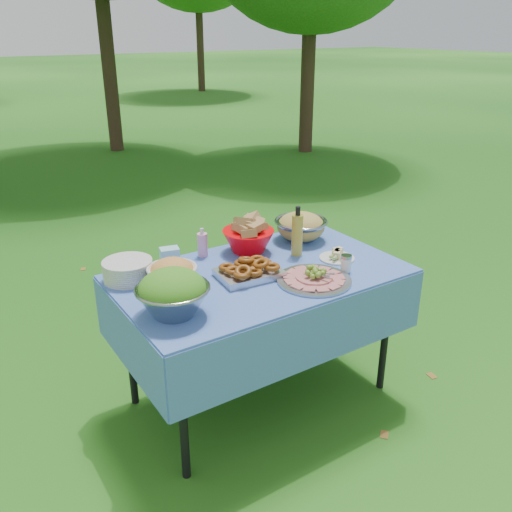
% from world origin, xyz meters
% --- Properties ---
extents(ground, '(80.00, 80.00, 0.00)m').
position_xyz_m(ground, '(0.00, 0.00, 0.00)').
color(ground, '#0A390A').
rests_on(ground, ground).
extents(picnic_table, '(1.46, 0.86, 0.76)m').
position_xyz_m(picnic_table, '(0.00, 0.00, 0.38)').
color(picnic_table, '#83B4FD').
rests_on(picnic_table, ground).
extents(salad_bowl, '(0.40, 0.40, 0.21)m').
position_xyz_m(salad_bowl, '(-0.56, -0.16, 0.87)').
color(salad_bowl, '#969A9E').
rests_on(salad_bowl, picnic_table).
extents(pasta_bowl_white, '(0.24, 0.24, 0.13)m').
position_xyz_m(pasta_bowl_white, '(-0.44, 0.12, 0.83)').
color(pasta_bowl_white, silver).
rests_on(pasta_bowl_white, picnic_table).
extents(plate_stack, '(0.30, 0.30, 0.10)m').
position_xyz_m(plate_stack, '(-0.60, 0.29, 0.81)').
color(plate_stack, silver).
rests_on(plate_stack, picnic_table).
extents(wipes_box, '(0.11, 0.09, 0.09)m').
position_xyz_m(wipes_box, '(-0.34, 0.36, 0.81)').
color(wipes_box, '#9CDAED').
rests_on(wipes_box, picnic_table).
extents(sanitizer_bottle, '(0.07, 0.07, 0.16)m').
position_xyz_m(sanitizer_bottle, '(-0.14, 0.36, 0.84)').
color(sanitizer_bottle, '#ED96C4').
rests_on(sanitizer_bottle, picnic_table).
extents(bread_bowl, '(0.31, 0.31, 0.19)m').
position_xyz_m(bread_bowl, '(0.10, 0.28, 0.86)').
color(bread_bowl, '#F7020A').
rests_on(bread_bowl, picnic_table).
extents(pasta_bowl_steel, '(0.38, 0.38, 0.16)m').
position_xyz_m(pasta_bowl_steel, '(0.46, 0.27, 0.84)').
color(pasta_bowl_steel, '#969A9E').
rests_on(pasta_bowl_steel, picnic_table).
extents(fried_tray, '(0.33, 0.25, 0.07)m').
position_xyz_m(fried_tray, '(-0.08, -0.01, 0.80)').
color(fried_tray, silver).
rests_on(fried_tray, picnic_table).
extents(charcuterie_platter, '(0.47, 0.47, 0.08)m').
position_xyz_m(charcuterie_platter, '(0.17, -0.23, 0.80)').
color(charcuterie_platter, '#9EA0A5').
rests_on(charcuterie_platter, picnic_table).
extents(oil_bottle, '(0.08, 0.08, 0.28)m').
position_xyz_m(oil_bottle, '(0.30, 0.09, 0.90)').
color(oil_bottle, '#B09F35').
rests_on(oil_bottle, picnic_table).
extents(cheese_plate, '(0.24, 0.24, 0.05)m').
position_xyz_m(cheese_plate, '(0.45, -0.08, 0.79)').
color(cheese_plate, silver).
rests_on(cheese_plate, picnic_table).
extents(shaker, '(0.07, 0.07, 0.09)m').
position_xyz_m(shaker, '(0.38, -0.23, 0.81)').
color(shaker, white).
rests_on(shaker, picnic_table).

